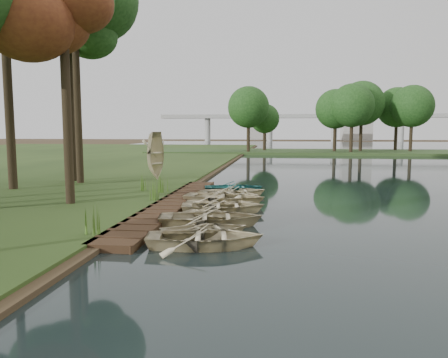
# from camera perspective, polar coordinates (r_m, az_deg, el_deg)

# --- Properties ---
(ground) EXTENTS (300.00, 300.00, 0.00)m
(ground) POSITION_cam_1_polar(r_m,az_deg,el_deg) (20.75, -2.47, -3.88)
(ground) COLOR #3D2F1D
(boardwalk) EXTENTS (1.60, 16.00, 0.30)m
(boardwalk) POSITION_cam_1_polar(r_m,az_deg,el_deg) (21.06, -6.77, -3.36)
(boardwalk) COLOR #362315
(boardwalk) RESTS_ON ground
(peninsula) EXTENTS (50.00, 14.00, 0.45)m
(peninsula) POSITION_cam_1_polar(r_m,az_deg,el_deg) (70.34, 11.06, 3.48)
(peninsula) COLOR #2F471F
(peninsula) RESTS_ON ground
(far_trees) EXTENTS (45.60, 5.60, 8.80)m
(far_trees) POSITION_cam_1_polar(r_m,az_deg,el_deg) (70.17, 8.42, 8.58)
(far_trees) COLOR black
(far_trees) RESTS_ON peninsula
(bridge) EXTENTS (95.90, 4.00, 8.60)m
(bridge) POSITION_cam_1_polar(r_m,az_deg,el_deg) (140.43, 11.08, 7.69)
(bridge) COLOR #A5A5A0
(bridge) RESTS_ON ground
(building_a) EXTENTS (10.00, 8.00, 18.00)m
(building_a) POSITION_cam_1_polar(r_m,az_deg,el_deg) (162.38, 16.94, 8.03)
(building_a) COLOR #A5A5A0
(building_a) RESTS_ON ground
(building_b) EXTENTS (8.00, 8.00, 12.00)m
(building_b) POSITION_cam_1_polar(r_m,az_deg,el_deg) (165.35, 4.47, 7.21)
(building_b) COLOR #A5A5A0
(building_b) RESTS_ON ground
(rowboat_0) EXTENTS (4.05, 3.17, 0.76)m
(rowboat_0) POSITION_cam_1_polar(r_m,az_deg,el_deg) (13.81, -2.49, -7.32)
(rowboat_0) COLOR beige
(rowboat_0) RESTS_ON water
(rowboat_1) EXTENTS (3.67, 3.22, 0.63)m
(rowboat_1) POSITION_cam_1_polar(r_m,az_deg,el_deg) (15.10, -2.52, -6.39)
(rowboat_1) COLOR beige
(rowboat_1) RESTS_ON water
(rowboat_2) EXTENTS (4.34, 3.40, 0.82)m
(rowboat_2) POSITION_cam_1_polar(r_m,az_deg,el_deg) (16.66, -1.68, -4.84)
(rowboat_2) COLOR beige
(rowboat_2) RESTS_ON water
(rowboat_3) EXTENTS (3.58, 3.00, 0.63)m
(rowboat_3) POSITION_cam_1_polar(r_m,az_deg,el_deg) (17.59, -0.83, -4.54)
(rowboat_3) COLOR beige
(rowboat_3) RESTS_ON water
(rowboat_4) EXTENTS (4.01, 3.12, 0.76)m
(rowboat_4) POSITION_cam_1_polar(r_m,az_deg,el_deg) (19.29, -0.09, -3.37)
(rowboat_4) COLOR beige
(rowboat_4) RESTS_ON water
(rowboat_5) EXTENTS (3.36, 2.54, 0.66)m
(rowboat_5) POSITION_cam_1_polar(r_m,az_deg,el_deg) (20.38, -0.59, -2.99)
(rowboat_5) COLOR beige
(rowboat_5) RESTS_ON water
(rowboat_6) EXTENTS (4.32, 3.30, 0.83)m
(rowboat_6) POSITION_cam_1_polar(r_m,az_deg,el_deg) (21.60, 0.03, -2.21)
(rowboat_6) COLOR beige
(rowboat_6) RESTS_ON water
(rowboat_7) EXTENTS (4.19, 3.68, 0.72)m
(rowboat_7) POSITION_cam_1_polar(r_m,az_deg,el_deg) (23.14, 0.69, -1.77)
(rowboat_7) COLOR beige
(rowboat_7) RESTS_ON water
(rowboat_8) EXTENTS (3.68, 3.01, 0.67)m
(rowboat_8) POSITION_cam_1_polar(r_m,az_deg,el_deg) (24.31, 1.68, -1.44)
(rowboat_8) COLOR beige
(rowboat_8) RESTS_ON water
(rowboat_9) EXTENTS (3.87, 3.10, 0.71)m
(rowboat_9) POSITION_cam_1_polar(r_m,az_deg,el_deg) (25.68, 1.29, -0.97)
(rowboat_9) COLOR teal
(rowboat_9) RESTS_ON water
(stored_rowboat) EXTENTS (3.92, 3.38, 0.68)m
(stored_rowboat) POSITION_cam_1_polar(r_m,az_deg,el_deg) (30.17, -8.81, 0.51)
(stored_rowboat) COLOR beige
(stored_rowboat) RESTS_ON bank
(tree_2) EXTENTS (4.38, 4.38, 10.53)m
(tree_2) POSITION_cam_1_polar(r_m,az_deg,el_deg) (22.01, -20.28, 19.63)
(tree_2) COLOR black
(tree_2) RESTS_ON bank
(tree_4) EXTENTS (4.32, 4.32, 12.11)m
(tree_4) POSITION_cam_1_polar(r_m,az_deg,el_deg) (30.41, -18.93, 18.85)
(tree_4) COLOR black
(tree_4) RESTS_ON bank
(tree_5) EXTENTS (6.30, 6.30, 14.27)m
(tree_5) POSITION_cam_1_polar(r_m,az_deg,el_deg) (31.98, -19.85, 20.75)
(tree_5) COLOR black
(tree_5) RESTS_ON bank
(tree_6) EXTENTS (5.06, 5.06, 13.90)m
(tree_6) POSITION_cam_1_polar(r_m,az_deg,el_deg) (31.92, -20.48, 20.93)
(tree_6) COLOR black
(tree_6) RESTS_ON bank
(reeds_0) EXTENTS (0.60, 0.60, 1.04)m
(reeds_0) POSITION_cam_1_polar(r_m,az_deg,el_deg) (15.04, -16.79, -4.94)
(reeds_0) COLOR #3F661E
(reeds_0) RESTS_ON bank
(reeds_1) EXTENTS (0.60, 0.60, 1.01)m
(reeds_1) POSITION_cam_1_polar(r_m,az_deg,el_deg) (21.61, -9.10, -1.38)
(reeds_1) COLOR #3F661E
(reeds_1) RESTS_ON bank
(reeds_2) EXTENTS (0.60, 0.60, 0.96)m
(reeds_2) POSITION_cam_1_polar(r_m,az_deg,el_deg) (24.09, -8.01, -0.63)
(reeds_2) COLOR #3F661E
(reeds_2) RESTS_ON bank
(reeds_3) EXTENTS (0.60, 0.60, 0.85)m
(reeds_3) POSITION_cam_1_polar(r_m,az_deg,el_deg) (25.02, -10.42, -0.53)
(reeds_3) COLOR #3F661E
(reeds_3) RESTS_ON bank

